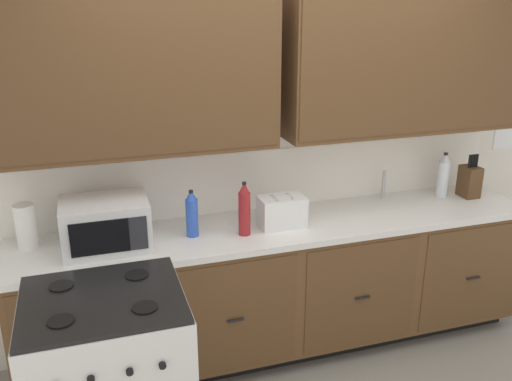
{
  "coord_description": "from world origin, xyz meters",
  "views": [
    {
      "loc": [
        -1.16,
        -2.72,
        2.29
      ],
      "look_at": [
        -0.2,
        0.27,
        1.16
      ],
      "focal_mm": 39.19,
      "sensor_mm": 36.0,
      "label": 1
    }
  ],
  "objects_px": {
    "bottle_blue": "(192,214)",
    "bottle_clear": "(443,175)",
    "bottle_red": "(244,209)",
    "knife_block": "(470,181)",
    "toaster": "(282,211)",
    "stove_range": "(111,380)",
    "microwave": "(105,224)",
    "paper_towel_roll": "(26,226)"
  },
  "relations": [
    {
      "from": "microwave",
      "to": "toaster",
      "type": "bearing_deg",
      "value": -0.79
    },
    {
      "from": "microwave",
      "to": "bottle_red",
      "type": "height_order",
      "value": "bottle_red"
    },
    {
      "from": "knife_block",
      "to": "paper_towel_roll",
      "type": "height_order",
      "value": "knife_block"
    },
    {
      "from": "microwave",
      "to": "bottle_clear",
      "type": "bearing_deg",
      "value": 3.2
    },
    {
      "from": "microwave",
      "to": "bottle_blue",
      "type": "distance_m",
      "value": 0.49
    },
    {
      "from": "paper_towel_roll",
      "to": "bottle_clear",
      "type": "height_order",
      "value": "bottle_clear"
    },
    {
      "from": "knife_block",
      "to": "bottle_blue",
      "type": "bearing_deg",
      "value": -177.97
    },
    {
      "from": "stove_range",
      "to": "microwave",
      "type": "height_order",
      "value": "microwave"
    },
    {
      "from": "bottle_blue",
      "to": "bottle_clear",
      "type": "distance_m",
      "value": 1.82
    },
    {
      "from": "paper_towel_roll",
      "to": "bottle_clear",
      "type": "xyz_separation_m",
      "value": [
        2.74,
        -0.0,
        0.03
      ]
    },
    {
      "from": "toaster",
      "to": "bottle_blue",
      "type": "height_order",
      "value": "bottle_blue"
    },
    {
      "from": "bottle_red",
      "to": "bottle_clear",
      "type": "bearing_deg",
      "value": 7.51
    },
    {
      "from": "bottle_blue",
      "to": "bottle_clear",
      "type": "height_order",
      "value": "bottle_clear"
    },
    {
      "from": "bottle_red",
      "to": "bottle_blue",
      "type": "xyz_separation_m",
      "value": [
        -0.3,
        0.07,
        -0.02
      ]
    },
    {
      "from": "microwave",
      "to": "bottle_clear",
      "type": "height_order",
      "value": "bottle_clear"
    },
    {
      "from": "bottle_clear",
      "to": "toaster",
      "type": "bearing_deg",
      "value": -173.49
    },
    {
      "from": "paper_towel_roll",
      "to": "bottle_clear",
      "type": "relative_size",
      "value": 0.81
    },
    {
      "from": "toaster",
      "to": "paper_towel_roll",
      "type": "relative_size",
      "value": 1.08
    },
    {
      "from": "paper_towel_roll",
      "to": "toaster",
      "type": "bearing_deg",
      "value": -5.56
    },
    {
      "from": "knife_block",
      "to": "bottle_clear",
      "type": "distance_m",
      "value": 0.2
    },
    {
      "from": "stove_range",
      "to": "bottle_red",
      "type": "distance_m",
      "value": 1.18
    },
    {
      "from": "bottle_blue",
      "to": "bottle_clear",
      "type": "relative_size",
      "value": 0.89
    },
    {
      "from": "toaster",
      "to": "knife_block",
      "type": "height_order",
      "value": "knife_block"
    },
    {
      "from": "paper_towel_roll",
      "to": "bottle_clear",
      "type": "distance_m",
      "value": 2.74
    },
    {
      "from": "knife_block",
      "to": "bottle_clear",
      "type": "bearing_deg",
      "value": 163.3
    },
    {
      "from": "knife_block",
      "to": "paper_towel_roll",
      "type": "xyz_separation_m",
      "value": [
        -2.92,
        0.05,
        0.01
      ]
    },
    {
      "from": "bottle_red",
      "to": "bottle_blue",
      "type": "bearing_deg",
      "value": 166.13
    },
    {
      "from": "microwave",
      "to": "bottle_blue",
      "type": "relative_size",
      "value": 1.67
    },
    {
      "from": "knife_block",
      "to": "bottle_red",
      "type": "bearing_deg",
      "value": -175.12
    },
    {
      "from": "stove_range",
      "to": "toaster",
      "type": "xyz_separation_m",
      "value": [
        1.12,
        0.6,
        0.54
      ]
    },
    {
      "from": "microwave",
      "to": "bottle_blue",
      "type": "bearing_deg",
      "value": 0.4
    },
    {
      "from": "toaster",
      "to": "bottle_red",
      "type": "xyz_separation_m",
      "value": [
        -0.26,
        -0.06,
        0.07
      ]
    },
    {
      "from": "stove_range",
      "to": "bottle_red",
      "type": "xyz_separation_m",
      "value": [
        0.86,
        0.55,
        0.6
      ]
    },
    {
      "from": "toaster",
      "to": "bottle_blue",
      "type": "bearing_deg",
      "value": 178.14
    },
    {
      "from": "knife_block",
      "to": "bottle_clear",
      "type": "height_order",
      "value": "bottle_clear"
    },
    {
      "from": "paper_towel_roll",
      "to": "bottle_blue",
      "type": "height_order",
      "value": "bottle_blue"
    },
    {
      "from": "microwave",
      "to": "paper_towel_roll",
      "type": "distance_m",
      "value": 0.44
    },
    {
      "from": "stove_range",
      "to": "bottle_red",
      "type": "height_order",
      "value": "bottle_red"
    },
    {
      "from": "bottle_blue",
      "to": "bottle_clear",
      "type": "bearing_deg",
      "value": 3.95
    },
    {
      "from": "bottle_red",
      "to": "bottle_blue",
      "type": "height_order",
      "value": "bottle_red"
    },
    {
      "from": "toaster",
      "to": "stove_range",
      "type": "bearing_deg",
      "value": -151.69
    },
    {
      "from": "paper_towel_roll",
      "to": "bottle_red",
      "type": "relative_size",
      "value": 0.79
    }
  ]
}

